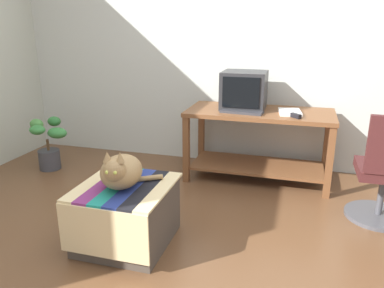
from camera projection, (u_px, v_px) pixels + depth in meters
name	position (u px, v px, depth m)	size (l,w,h in m)	color
ground_plane	(159.00, 258.00, 2.56)	(14.00, 14.00, 0.00)	brown
back_wall	(225.00, 45.00, 4.04)	(8.00, 0.10, 2.60)	silver
desk	(259.00, 133.00, 3.75)	(1.42, 0.66, 0.71)	brown
tv_monitor	(244.00, 91.00, 3.73)	(0.43, 0.41, 0.37)	#28282B
keyboard	(242.00, 112.00, 3.59)	(0.40, 0.15, 0.02)	#333338
book	(290.00, 112.00, 3.56)	(0.20, 0.28, 0.03)	white
ottoman_with_blanket	(126.00, 214.00, 2.68)	(0.63, 0.68, 0.44)	#4C4238
cat	(121.00, 171.00, 2.55)	(0.40, 0.43, 0.30)	#9E7A4C
potted_plant	(49.00, 145.00, 4.06)	(0.41, 0.38, 0.56)	#3D3D42
stapler	(296.00, 116.00, 3.39)	(0.04, 0.11, 0.04)	black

